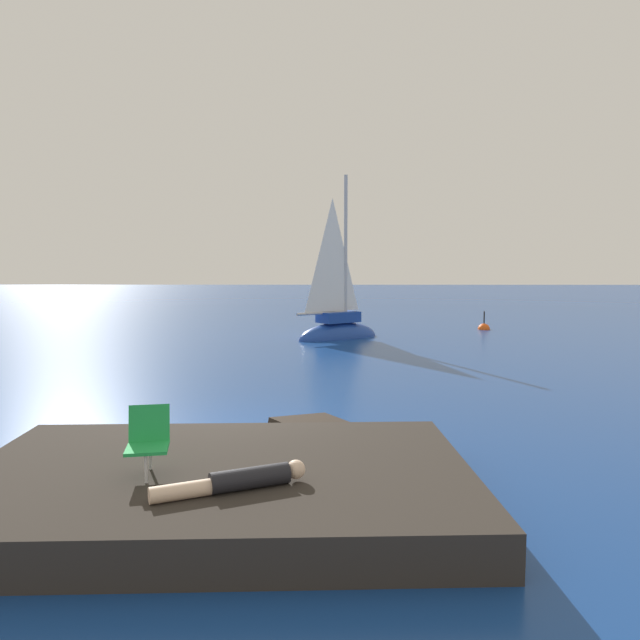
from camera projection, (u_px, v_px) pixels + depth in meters
ground_plane at (231, 432)px, 10.69m from camera, size 160.00×160.00×0.00m
shore_ledge at (221, 485)px, 7.41m from camera, size 6.38×4.26×0.51m
boulder_seaward at (319, 447)px, 9.80m from camera, size 1.89×1.83×1.09m
boulder_inland at (172, 453)px, 9.52m from camera, size 1.43×1.47×0.78m
sailboat_near at (338, 329)px, 24.34m from camera, size 3.87×3.32×7.30m
person_sunbather at (239, 480)px, 6.57m from camera, size 1.65×0.88×0.25m
beach_chair at (148, 437)px, 7.08m from camera, size 0.58×0.68×0.80m
marker_buoy at (484, 329)px, 27.69m from camera, size 0.56×0.56×1.13m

